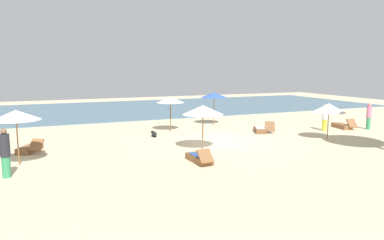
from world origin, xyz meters
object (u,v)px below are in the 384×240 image
lounger_1 (200,158)px  person_1 (369,116)px  umbrella_2 (170,100)px  person_0 (325,118)px  person_2 (5,153)px  umbrella_1 (329,108)px  lounger_2 (261,129)px  umbrella_4 (203,110)px  umbrella_0 (16,115)px  dog (154,134)px  lounger_0 (30,148)px  lounger_4 (343,126)px  umbrella_3 (214,95)px

lounger_1 → person_1: size_ratio=0.99×
umbrella_2 → person_1: (12.05, -4.33, -1.08)m
person_0 → person_2: (-17.73, -3.06, 0.07)m
umbrella_1 → umbrella_2: bearing=141.5°
lounger_2 → umbrella_4: bearing=-151.6°
umbrella_0 → lounger_2: 13.73m
dog → umbrella_2: bearing=42.0°
umbrella_2 → dog: bearing=-138.0°
dog → umbrella_0: bearing=-152.1°
umbrella_1 → lounger_1: umbrella_1 is taller
umbrella_4 → lounger_1: 2.99m
lounger_0 → person_2: 4.11m
umbrella_2 → person_1: bearing=-19.8°
umbrella_0 → lounger_0: 2.99m
lounger_0 → person_1: (20.04, -1.63, 0.72)m
umbrella_0 → person_0: bearing=4.5°
umbrella_1 → person_1: 5.07m
umbrella_0 → umbrella_2: size_ratio=1.05×
umbrella_0 → lounger_4: 19.32m
lounger_2 → person_0: bearing=-15.3°
umbrella_1 → person_0: 2.94m
person_1 → umbrella_2: bearing=160.2°
umbrella_2 → umbrella_4: (-0.23, -5.37, -0.03)m
lounger_4 → dog: 12.48m
umbrella_4 → dog: (-1.27, 4.02, -1.77)m
lounger_4 → person_0: bearing=-173.3°
umbrella_3 → person_1: bearing=-33.4°
dog → person_1: bearing=-12.4°
lounger_2 → lounger_0: bearing=-179.2°
lounger_0 → lounger_1: size_ratio=1.02×
umbrella_3 → person_2: size_ratio=1.25×
lounger_2 → dog: lounger_2 is taller
person_2 → dog: person_2 is taller
lounger_1 → person_0: bearing=20.5°
lounger_1 → person_1: bearing=13.4°
lounger_2 → umbrella_3: bearing=110.3°
lounger_2 → person_0: person_0 is taller
person_2 → dog: 8.97m
umbrella_0 → lounger_2: umbrella_0 is taller
lounger_1 → dog: bearing=91.4°
person_1 → dog: person_1 is taller
umbrella_0 → umbrella_3: umbrella_0 is taller
lounger_4 → person_2: size_ratio=0.98×
lounger_1 → lounger_4: lounger_4 is taller
umbrella_0 → umbrella_1: umbrella_0 is taller
umbrella_3 → lounger_0: umbrella_3 is taller
umbrella_4 → lounger_4: size_ratio=1.22×
umbrella_2 → lounger_2: size_ratio=1.24×
lounger_0 → person_1: size_ratio=1.01×
umbrella_1 → umbrella_4: umbrella_4 is taller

